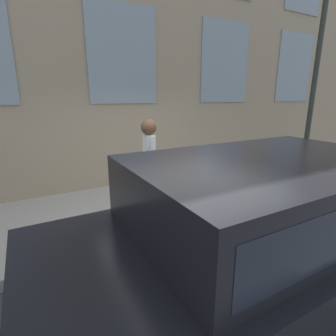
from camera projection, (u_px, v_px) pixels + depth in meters
ground_plane at (187, 237)px, 4.36m from camera, size 80.00×80.00×0.00m
sidewalk at (151, 204)px, 5.49m from camera, size 2.73×60.00×0.16m
fire_hydrant at (186, 191)px, 4.85m from camera, size 0.34×0.45×0.81m
person at (149, 158)px, 4.74m from camera, size 0.42×0.28×1.73m
parked_truck_charcoal_near at (261, 224)px, 2.76m from camera, size 2.03×4.55×1.68m
street_lamp at (319, 47)px, 6.10m from camera, size 0.36×0.36×5.14m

